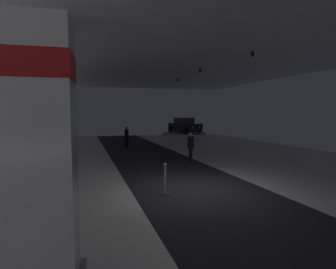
# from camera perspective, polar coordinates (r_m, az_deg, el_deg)

# --- Properties ---
(ground) EXTENTS (24.00, 44.00, 0.06)m
(ground) POSITION_cam_1_polar(r_m,az_deg,el_deg) (9.02, 6.52, -12.01)
(ground) COLOR silver
(ceiling_with_spotlights) EXTENTS (24.00, 44.00, 0.39)m
(ceiling_with_spotlights) POSITION_cam_1_polar(r_m,az_deg,el_deg) (9.14, 6.87, 23.71)
(ceiling_with_spotlights) COLOR silver
(column_left) EXTENTS (1.19, 1.19, 5.50)m
(column_left) POSITION_cam_1_polar(r_m,az_deg,el_deg) (9.08, -24.19, 5.45)
(column_left) COLOR silver
(column_left) RESTS_ON ground
(brand_sign_pylon) EXTENTS (1.32, 0.77, 3.80)m
(brand_sign_pylon) POSITION_cam_1_polar(r_m,az_deg,el_deg) (3.84, -28.07, -4.81)
(brand_sign_pylon) COLOR slate
(brand_sign_pylon) RESTS_ON ground
(display_platform_mid_left) EXTENTS (5.13, 5.13, 0.35)m
(display_platform_mid_left) POSITION_cam_1_polar(r_m,az_deg,el_deg) (14.56, -31.15, -5.36)
(display_platform_mid_left) COLOR silver
(display_platform_mid_left) RESTS_ON ground
(display_car_mid_left) EXTENTS (4.39, 4.06, 1.71)m
(display_car_mid_left) POSITION_cam_1_polar(r_m,az_deg,el_deg) (14.41, -31.23, -1.75)
(display_car_mid_left) COLOR silver
(display_car_mid_left) RESTS_ON display_platform_mid_left
(display_platform_far_left) EXTENTS (5.88, 5.88, 0.37)m
(display_platform_far_left) POSITION_cam_1_polar(r_m,az_deg,el_deg) (20.80, -28.93, -2.41)
(display_platform_far_left) COLOR #333338
(display_platform_far_left) RESTS_ON ground
(pickup_truck_far_left) EXTENTS (5.16, 5.30, 2.30)m
(pickup_truck_far_left) POSITION_cam_1_polar(r_m,az_deg,el_deg) (20.43, -28.57, 0.59)
(pickup_truck_far_left) COLOR silver
(pickup_truck_far_left) RESTS_ON display_platform_far_left
(display_platform_deep_right) EXTENTS (5.07, 5.07, 0.38)m
(display_platform_deep_right) POSITION_cam_1_polar(r_m,az_deg,el_deg) (29.47, 3.70, 0.10)
(display_platform_deep_right) COLOR silver
(display_platform_deep_right) RESTS_ON ground
(display_car_deep_right) EXTENTS (3.02, 4.51, 1.71)m
(display_car_deep_right) POSITION_cam_1_polar(r_m,az_deg,el_deg) (29.43, 3.67, 1.91)
(display_car_deep_right) COLOR black
(display_car_deep_right) RESTS_ON display_platform_deep_right
(display_platform_deep_left) EXTENTS (5.06, 5.06, 0.35)m
(display_platform_deep_left) POSITION_cam_1_polar(r_m,az_deg,el_deg) (27.10, -24.74, -0.76)
(display_platform_deep_left) COLOR #333338
(display_platform_deep_left) RESTS_ON ground
(display_car_deep_left) EXTENTS (2.32, 4.29, 1.71)m
(display_car_deep_left) POSITION_cam_1_polar(r_m,az_deg,el_deg) (27.06, -24.80, 1.20)
(display_car_deep_left) COLOR red
(display_car_deep_left) RESTS_ON display_platform_deep_left
(visitor_walking_near) EXTENTS (0.32, 0.32, 1.59)m
(visitor_walking_near) POSITION_cam_1_polar(r_m,az_deg,el_deg) (13.40, 5.03, -2.44)
(visitor_walking_near) COLOR black
(visitor_walking_near) RESTS_ON ground
(visitor_walking_far) EXTENTS (0.32, 0.32, 1.59)m
(visitor_walking_far) POSITION_cam_1_polar(r_m,az_deg,el_deg) (19.49, -9.16, -0.25)
(visitor_walking_far) COLOR black
(visitor_walking_far) RESTS_ON ground
(stanchion_a) EXTENTS (0.28, 0.28, 1.01)m
(stanchion_a) POSITION_cam_1_polar(r_m,az_deg,el_deg) (8.26, -0.65, -10.72)
(stanchion_a) COLOR #333338
(stanchion_a) RESTS_ON ground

